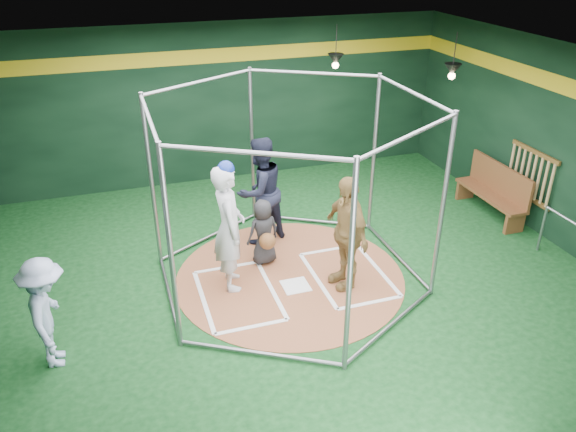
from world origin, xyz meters
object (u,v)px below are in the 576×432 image
object	(u,v)px
batter_figure	(229,227)
dugout_bench	(495,190)
visitor_leopard	(346,232)
umpire	(260,191)

from	to	relation	value
batter_figure	dugout_bench	size ratio (longest dim) A/B	1.18
batter_figure	visitor_leopard	world-z (taller)	batter_figure
batter_figure	visitor_leopard	bearing A→B (deg)	-17.45
visitor_leopard	umpire	size ratio (longest dim) A/B	0.95
dugout_bench	visitor_leopard	bearing A→B (deg)	-160.00
batter_figure	dugout_bench	distance (m)	5.69
batter_figure	visitor_leopard	size ratio (longest dim) A/B	1.14
batter_figure	umpire	xyz separation A→B (m)	(0.86, 1.26, -0.07)
dugout_bench	umpire	bearing A→B (deg)	175.07
batter_figure	dugout_bench	world-z (taller)	batter_figure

